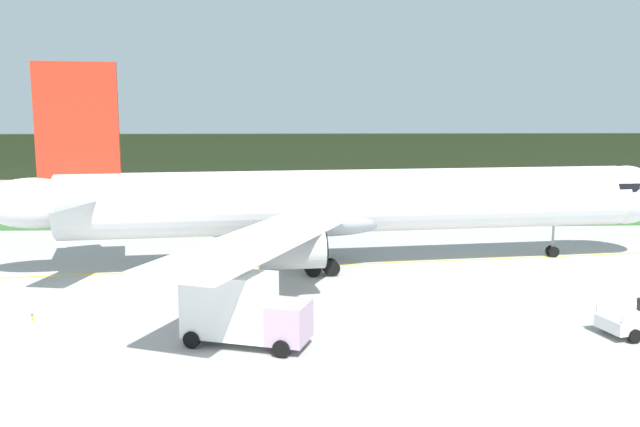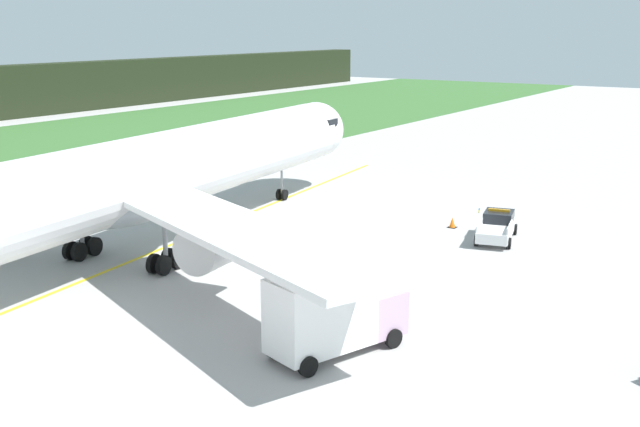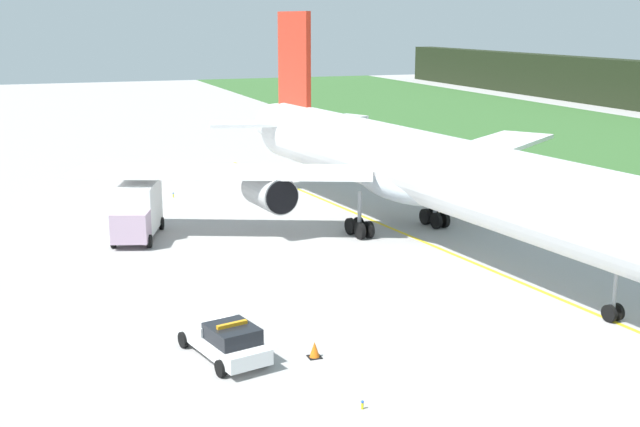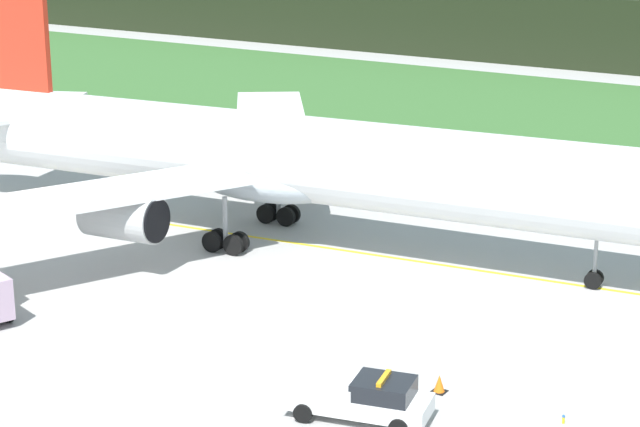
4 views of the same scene
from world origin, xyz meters
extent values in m
plane|color=#A5A2A1|center=(0.00, 0.00, 0.00)|extent=(320.00, 320.00, 0.00)
cube|color=#35612C|center=(0.00, 49.41, 0.02)|extent=(320.00, 47.62, 0.04)
cube|color=black|center=(0.00, 81.95, 4.09)|extent=(288.00, 4.61, 8.19)
cube|color=yellow|center=(-0.90, 8.61, 0.00)|extent=(71.34, 8.95, 0.01)
cylinder|color=silver|center=(-0.90, 8.61, 5.14)|extent=(45.16, 10.30, 4.93)
ellipsoid|color=silver|center=(22.36, 11.44, 5.14)|extent=(5.98, 5.55, 4.93)
ellipsoid|color=silver|center=(-24.65, 5.73, 5.51)|extent=(8.28, 4.62, 3.70)
ellipsoid|color=#A6B0B8|center=(-3.13, 8.34, 3.78)|extent=(11.07, 6.41, 2.71)
cube|color=black|center=(21.19, 11.29, 6.00)|extent=(2.35, 4.87, 0.70)
cube|color=silver|center=(-10.42, 19.07, 4.52)|extent=(16.35, 19.81, 0.35)
cylinder|color=#B2B2B2|center=(-8.13, 16.60, 3.21)|extent=(4.53, 3.04, 2.55)
cylinder|color=black|center=(-5.97, 16.86, 3.21)|extent=(0.40, 2.34, 2.34)
cube|color=silver|center=(-7.65, -3.82, 4.52)|extent=(12.50, 21.31, 0.35)
cylinder|color=#B2B2B2|center=(-6.01, -0.87, 3.21)|extent=(4.53, 3.04, 2.55)
cylinder|color=black|center=(-3.85, -0.61, 3.21)|extent=(0.40, 2.34, 2.34)
cube|color=red|center=(-21.44, 6.12, 10.88)|extent=(5.85, 1.14, 9.51)
cube|color=silver|center=(-22.40, 9.92, 6.00)|extent=(5.72, 7.91, 0.28)
cube|color=silver|center=(-21.47, 2.20, 6.00)|extent=(4.24, 7.80, 0.28)
cylinder|color=gray|center=(16.04, 10.67, 1.78)|extent=(0.20, 0.20, 2.67)
cylinder|color=black|center=(16.01, 10.93, 0.45)|extent=(0.92, 0.33, 0.90)
cylinder|color=black|center=(16.07, 10.41, 0.45)|extent=(0.92, 0.33, 0.90)
cylinder|color=gray|center=(-4.50, 11.40, 1.93)|extent=(0.28, 0.28, 2.67)
cylinder|color=black|center=(-3.77, 11.14, 0.60)|extent=(1.23, 0.44, 1.20)
cylinder|color=black|center=(-3.85, 11.84, 0.60)|extent=(1.23, 0.44, 1.20)
cylinder|color=black|center=(-5.16, 10.97, 0.60)|extent=(1.23, 0.44, 1.20)
cylinder|color=black|center=(-5.24, 11.67, 0.60)|extent=(1.23, 0.44, 1.20)
cylinder|color=gray|center=(-3.73, 5.04, 1.93)|extent=(0.28, 0.28, 2.67)
cylinder|color=black|center=(-3.08, 5.47, 0.60)|extent=(1.23, 0.44, 1.20)
cylinder|color=black|center=(-2.99, 4.78, 0.60)|extent=(1.23, 0.44, 1.20)
cylinder|color=black|center=(-4.47, 5.30, 0.60)|extent=(1.23, 0.44, 1.20)
cylinder|color=black|center=(-4.38, 4.61, 0.60)|extent=(1.23, 0.44, 1.20)
cube|color=white|center=(12.00, -8.34, 1.31)|extent=(2.67, 0.73, 0.45)
cylinder|color=black|center=(11.44, -8.40, 0.38)|extent=(0.79, 0.41, 0.76)
cylinder|color=black|center=(11.93, -10.46, 0.38)|extent=(0.79, 0.41, 0.76)
cube|color=#B899B2|center=(-6.21, -10.49, 1.45)|extent=(2.57, 2.88, 2.00)
cube|color=white|center=(-9.29, -9.44, 2.11)|extent=(5.15, 3.76, 3.33)
cylinder|color=#99999E|center=(-8.42, -9.74, 0.36)|extent=(0.76, 0.34, 1.04)
cylinder|color=#99999E|center=(-10.17, -9.14, 0.36)|extent=(0.76, 0.34, 1.04)
cylinder|color=black|center=(-5.82, -9.35, 0.45)|extent=(0.94, 0.54, 0.90)
cylinder|color=black|center=(-6.59, -11.62, 0.45)|extent=(0.94, 0.54, 0.90)
cylinder|color=black|center=(-10.44, -7.78, 0.45)|extent=(0.94, 0.54, 0.90)
cylinder|color=black|center=(-11.21, -10.05, 0.45)|extent=(0.94, 0.54, 0.90)
cube|color=black|center=(15.12, -5.09, 0.01)|extent=(0.60, 0.60, 0.03)
cone|color=orange|center=(15.12, -5.09, 0.39)|extent=(0.46, 0.46, 0.72)
cylinder|color=yellow|center=(-21.14, -5.02, 0.16)|extent=(0.10, 0.10, 0.32)
sphere|color=blue|center=(-21.14, -5.02, 0.37)|extent=(0.12, 0.12, 0.12)
camera|label=1|loc=(-6.21, -42.93, 11.94)|focal=37.14mm
camera|label=2|loc=(-36.35, -26.80, 14.21)|focal=44.13mm
camera|label=3|loc=(47.38, -16.64, 14.90)|focal=45.57mm
camera|label=4|loc=(34.42, -43.98, 20.11)|focal=63.85mm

